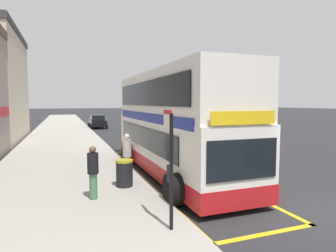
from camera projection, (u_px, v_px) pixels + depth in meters
The scene contains 9 objects.
ground_plane at pixel (119, 126), 38.00m from camera, with size 260.00×260.00×0.00m, color #28282B.
pavement_near at pixel (63, 127), 35.58m from camera, with size 6.00×76.00×0.14m, color #A39E93.
double_decker_bus at pixel (172, 127), 12.41m from camera, with size 3.22×10.45×4.40m.
bus_bay_markings at pixel (172, 173), 12.55m from camera, with size 3.04×12.58×0.01m.
bus_stop_sign at pixel (170, 160), 6.63m from camera, with size 0.09×0.51×2.81m.
parked_car_black_ahead at pixel (97, 122), 34.98m from camera, with size 2.09×4.20×1.62m.
pedestrian_waiting_near_sign at pixel (93, 170), 8.74m from camera, with size 0.34×0.34×1.66m.
pedestrian_further_back at pixel (127, 154), 11.14m from camera, with size 0.34×0.34×1.78m.
litter_bin at pixel (124, 173), 10.13m from camera, with size 0.62×0.62×0.95m.
Camera 1 is at (-6.92, -5.82, 3.12)m, focal length 30.38 mm.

